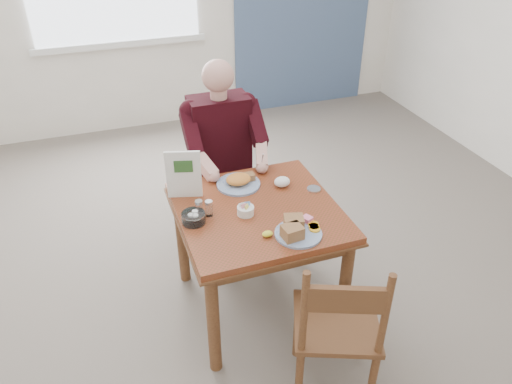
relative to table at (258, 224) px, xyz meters
name	(u,v)px	position (x,y,z in m)	size (l,w,h in m)	color
floor	(258,303)	(0.00, 0.00, -0.64)	(6.00, 6.00, 0.00)	#6F655A
lemon_wedge	(267,234)	(-0.04, -0.26, 0.13)	(0.06, 0.04, 0.03)	yellow
napkin	(282,182)	(0.22, 0.18, 0.14)	(0.10, 0.08, 0.06)	white
metal_dish	(314,189)	(0.39, 0.07, 0.12)	(0.08, 0.08, 0.01)	silver
table	(258,224)	(0.00, 0.00, 0.00)	(0.92, 0.92, 0.75)	maroon
chair_far	(221,181)	(0.00, 0.80, -0.16)	(0.42, 0.42, 0.95)	brown
chair_near	(337,328)	(0.15, -0.74, -0.16)	(0.55, 0.55, 0.95)	brown
diner	(223,145)	(0.00, 0.71, 0.17)	(0.53, 0.56, 1.39)	gray
near_plate	(296,230)	(0.11, -0.30, 0.14)	(0.27, 0.26, 0.08)	white
far_plate	(239,181)	(-0.02, 0.28, 0.14)	(0.27, 0.27, 0.07)	white
caddy	(246,210)	(-0.08, -0.03, 0.14)	(0.11, 0.11, 0.07)	white
shakers	(204,208)	(-0.30, 0.04, 0.16)	(0.11, 0.08, 0.09)	white
creamer	(194,218)	(-0.38, -0.01, 0.14)	(0.17, 0.17, 0.06)	white
menu	(184,174)	(-0.36, 0.26, 0.26)	(0.20, 0.07, 0.30)	white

